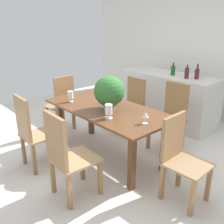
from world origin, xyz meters
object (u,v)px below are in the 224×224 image
at_px(wine_bottle_green, 187,73).
at_px(wine_bottle_clear, 197,72).
at_px(crystal_vase_center_near, 109,110).
at_px(crystal_vase_left, 71,95).
at_px(dining_table, 107,115).
at_px(chair_far_left, 132,102).
at_px(chair_head_end, 62,102).
at_px(wine_glass, 146,115).
at_px(chair_foot_end, 180,155).
at_px(wine_bottle_dark, 173,70).
at_px(wine_bottle_amber, 197,74).
at_px(chair_near_right, 66,154).
at_px(chair_near_left, 32,130).
at_px(kitchen_counter, 167,98).
at_px(chair_far_right, 171,114).
at_px(flower_centerpiece, 109,92).

height_order(wine_bottle_green, wine_bottle_clear, wine_bottle_clear).
bearing_deg(crystal_vase_center_near, crystal_vase_left, 178.58).
distance_m(dining_table, chair_far_left, 1.02).
height_order(chair_head_end, wine_bottle_green, wine_bottle_green).
bearing_deg(wine_glass, wine_bottle_green, 108.60).
bearing_deg(chair_foot_end, chair_far_left, 58.17).
bearing_deg(crystal_vase_left, wine_bottle_dark, 78.78).
bearing_deg(wine_bottle_amber, chair_near_right, -87.32).
relative_size(dining_table, chair_near_left, 1.85).
distance_m(chair_far_left, kitchen_counter, 0.86).
bearing_deg(crystal_vase_center_near, wine_bottle_amber, 90.78).
bearing_deg(chair_near_left, dining_table, -112.80).
bearing_deg(chair_near_left, chair_far_right, -112.60).
relative_size(chair_far_right, chair_near_right, 0.99).
bearing_deg(wine_glass, flower_centerpiece, 178.87).
distance_m(dining_table, wine_bottle_dark, 1.79).
distance_m(chair_head_end, flower_centerpiece, 1.37).
xyz_separation_m(flower_centerpiece, wine_bottle_amber, (0.22, 1.80, 0.04)).
height_order(wine_glass, wine_bottle_green, wine_bottle_green).
bearing_deg(kitchen_counter, wine_glass, -60.40).
height_order(dining_table, kitchen_counter, kitchen_counter).
xyz_separation_m(crystal_vase_center_near, wine_bottle_dark, (-0.49, 1.99, 0.17)).
relative_size(chair_far_right, flower_centerpiece, 2.19).
distance_m(crystal_vase_center_near, wine_glass, 0.46).
bearing_deg(wine_glass, wine_bottle_dark, 117.04).
distance_m(wine_glass, kitchen_counter, 2.12).
bearing_deg(crystal_vase_center_near, flower_centerpiece, 137.51).
height_order(chair_far_right, wine_bottle_green, wine_bottle_green).
relative_size(crystal_vase_center_near, wine_glass, 1.28).
relative_size(chair_foot_end, kitchen_counter, 0.50).
bearing_deg(chair_near_left, chair_far_left, -88.70).
distance_m(chair_far_left, wine_bottle_dark, 0.99).
bearing_deg(crystal_vase_left, chair_far_left, 82.50).
relative_size(chair_far_right, wine_bottle_amber, 3.99).
height_order(kitchen_counter, wine_bottle_clear, wine_bottle_clear).
height_order(wine_bottle_dark, wine_bottle_clear, wine_bottle_clear).
distance_m(crystal_vase_left, crystal_vase_center_near, 0.89).
distance_m(chair_foot_end, chair_far_left, 1.88).
distance_m(chair_near_left, crystal_vase_center_near, 1.06).
distance_m(wine_glass, wine_bottle_amber, 1.87).
height_order(chair_far_right, wine_bottle_amber, wine_bottle_amber).
bearing_deg(crystal_vase_center_near, wine_bottle_clear, 93.01).
height_order(chair_foot_end, wine_bottle_green, wine_bottle_green).
distance_m(crystal_vase_left, wine_bottle_clear, 2.31).
distance_m(chair_head_end, wine_bottle_dark, 2.08).
bearing_deg(wine_glass, chair_head_end, 178.82).
distance_m(flower_centerpiece, crystal_vase_left, 0.69).
height_order(chair_far_right, kitchen_counter, chair_far_right).
xyz_separation_m(wine_bottle_green, wine_bottle_amber, (0.14, 0.10, -0.00)).
height_order(wine_bottle_amber, wine_bottle_clear, wine_bottle_amber).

